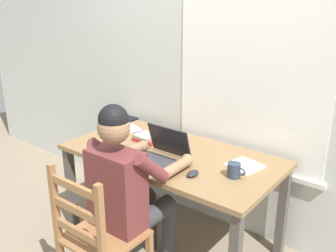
{
  "coord_description": "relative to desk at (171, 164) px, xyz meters",
  "views": [
    {
      "loc": [
        1.55,
        -2.04,
        1.85
      ],
      "look_at": [
        0.01,
        -0.05,
        0.95
      ],
      "focal_mm": 41.93,
      "sensor_mm": 36.0,
      "label": 1
    }
  ],
  "objects": [
    {
      "name": "coffee_mug_spare",
      "position": [
        0.53,
        -0.06,
        0.13
      ],
      "size": [
        0.12,
        0.08,
        0.09
      ],
      "color": "#2D384C",
      "rests_on": "desk"
    },
    {
      "name": "ground_plane",
      "position": [
        0.0,
        0.0,
        -0.64
      ],
      "size": [
        8.0,
        8.0,
        0.0
      ],
      "primitive_type": "plane",
      "color": "gray"
    },
    {
      "name": "seated_person",
      "position": [
        0.03,
        -0.47,
        0.03
      ],
      "size": [
        0.5,
        0.6,
        1.23
      ],
      "color": "brown",
      "rests_on": "ground"
    },
    {
      "name": "back_wall",
      "position": [
        0.01,
        0.48,
        0.65
      ],
      "size": [
        6.0,
        0.08,
        2.6
      ],
      "color": "beige",
      "rests_on": "ground"
    },
    {
      "name": "wooden_chair",
      "position": [
        0.03,
        -0.75,
        -0.19
      ],
      "size": [
        0.42,
        0.42,
        0.93
      ],
      "color": "olive",
      "rests_on": "ground"
    },
    {
      "name": "computer_mouse",
      "position": [
        0.32,
        -0.2,
        0.1
      ],
      "size": [
        0.06,
        0.1,
        0.03
      ],
      "primitive_type": "ellipsoid",
      "color": "#232328",
      "rests_on": "desk"
    },
    {
      "name": "paper_pile_back_corner",
      "position": [
        -0.59,
        0.18,
        0.09
      ],
      "size": [
        0.26,
        0.23,
        0.0
      ],
      "primitive_type": "cube",
      "rotation": [
        0.0,
        0.0,
        -0.38
      ],
      "color": "silver",
      "rests_on": "desk"
    },
    {
      "name": "book_stack_main",
      "position": [
        -0.28,
        0.06,
        0.11
      ],
      "size": [
        0.2,
        0.15,
        0.05
      ],
      "color": "#BC332D",
      "rests_on": "desk"
    },
    {
      "name": "landscape_photo_print",
      "position": [
        -0.48,
        0.19,
        0.09
      ],
      "size": [
        0.14,
        0.11,
        0.0
      ],
      "primitive_type": "cube",
      "rotation": [
        0.0,
        0.0,
        -0.19
      ],
      "color": "#7A4293",
      "rests_on": "desk"
    },
    {
      "name": "paper_pile_near_laptop",
      "position": [
        0.52,
        0.12,
        0.09
      ],
      "size": [
        0.24,
        0.23,
        0.01
      ],
      "primitive_type": "cube",
      "rotation": [
        0.0,
        0.0,
        -0.22
      ],
      "color": "white",
      "rests_on": "desk"
    },
    {
      "name": "coffee_mug_white",
      "position": [
        -0.59,
        -0.03,
        0.14
      ],
      "size": [
        0.12,
        0.08,
        0.1
      ],
      "color": "beige",
      "rests_on": "desk"
    },
    {
      "name": "coffee_mug_dark",
      "position": [
        -0.06,
        0.12,
        0.13
      ],
      "size": [
        0.12,
        0.08,
        0.1
      ],
      "color": "black",
      "rests_on": "desk"
    },
    {
      "name": "desk",
      "position": [
        0.0,
        0.0,
        0.0
      ],
      "size": [
        1.54,
        0.8,
        0.73
      ],
      "color": "olive",
      "rests_on": "ground"
    },
    {
      "name": "laptop",
      "position": [
        0.03,
        -0.15,
        0.14
      ],
      "size": [
        0.33,
        0.3,
        0.23
      ],
      "color": "#232328",
      "rests_on": "desk"
    }
  ]
}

